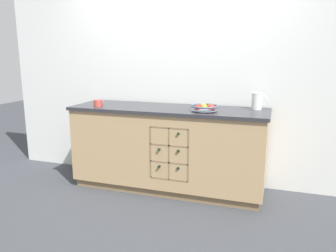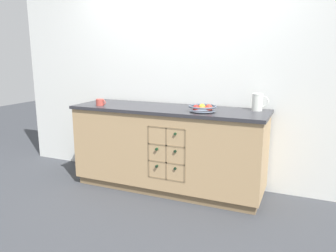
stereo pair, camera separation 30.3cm
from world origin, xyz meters
name	(u,v)px [view 1 (the left image)]	position (x,y,z in m)	size (l,w,h in m)	color
ground_plane	(168,188)	(0.00, 0.00, 0.00)	(14.00, 14.00, 0.00)	#383A3F
back_wall	(178,74)	(0.00, 0.38, 1.27)	(4.51, 0.06, 2.55)	silver
kitchen_island	(168,148)	(0.00, 0.00, 0.47)	(2.15, 0.66, 0.93)	olive
fruit_bowl	(204,107)	(0.43, -0.11, 0.97)	(0.28, 0.28, 0.08)	#4C5666
white_pitcher	(257,101)	(0.92, 0.17, 1.03)	(0.17, 0.11, 0.18)	silver
ceramic_mug	(98,103)	(-0.76, -0.17, 0.97)	(0.12, 0.09, 0.08)	#B7473D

